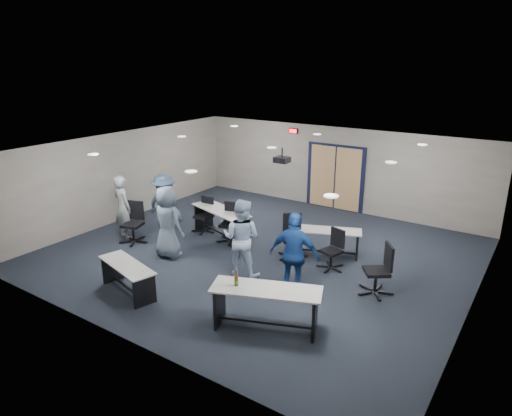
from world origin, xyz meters
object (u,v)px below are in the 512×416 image
Objects in this scene: table_back_right at (327,238)px; table_front_right at (266,301)px; chair_back_c at (293,237)px; person_navy at (295,255)px; person_plaid at (167,222)px; chair_back_a at (204,215)px; person_lightblue at (241,238)px; chair_loose_left at (132,223)px; person_back at (165,206)px; chair_back_b at (230,223)px; table_front_left at (127,273)px; chair_back_d at (331,250)px; person_gray at (123,207)px; chair_loose_right at (377,269)px; table_back_left at (221,218)px.

table_front_right is at bearing -104.60° from table_back_right.
person_navy reaches higher than chair_back_c.
person_navy reaches higher than table_back_right.
person_plaid is at bearing -10.89° from person_navy.
chair_back_a is 0.55× the size of person_lightblue.
person_back is at bearing 42.93° from chair_loose_left.
chair_loose_left is at bearing -13.37° from person_lightblue.
table_front_right is 1.98× the size of chair_back_b.
person_back is at bearing -27.65° from person_lightblue.
table_front_left is at bearing 21.29° from person_navy.
chair_back_c is at bearing 74.49° from table_front_left.
person_lightblue is (-1.57, -1.45, 0.43)m from chair_back_d.
chair_back_a is at bearing -47.16° from person_lightblue.
table_front_right is 5.92m from person_gray.
person_lightblue and person_navy have the same top height.
chair_loose_right reaches higher than table_back_right.
table_front_right is at bearing -39.81° from chair_back_a.
person_lightblue reaches higher than chair_back_d.
person_back is at bearing -155.30° from chair_back_d.
chair_back_d is at bearing 62.78° from table_front_left.
table_front_right is 1.16× the size of person_plaid.
table_back_left is 2.48m from person_lightblue.
person_lightblue is 1.45m from person_navy.
person_plaid is (-5.02, -1.02, 0.36)m from chair_loose_right.
table_front_right is 2.19× the size of chair_back_d.
person_plaid reaches higher than person_gray.
table_back_left is at bearing 142.12° from chair_back_c.
table_front_left is at bearing 153.25° from person_gray.
person_navy is at bearing 47.09° from table_front_left.
person_gray is (-2.53, 2.10, 0.44)m from table_front_left.
chair_back_b is at bearing -154.41° from person_back.
person_navy is at bearing -26.48° from chair_back_a.
chair_back_a is 1.04× the size of chair_back_d.
person_gray is at bearing 162.57° from chair_back_c.
chair_loose_left reaches higher than chair_back_c.
table_back_left is at bearing -4.82° from chair_back_a.
table_back_right is (-0.49, 3.66, -0.10)m from table_front_right.
chair_back_b reaches higher than table_back_left.
chair_loose_right is at bearing -164.00° from person_plaid.
table_front_right and chair_loose_right have the same top height.
chair_loose_right reaches higher than chair_back_d.
chair_loose_right is at bearing 7.74° from table_back_left.
chair_back_d is at bearing 13.94° from table_back_left.
table_back_left is at bearing -166.30° from chair_back_d.
table_back_right is 0.96× the size of person_plaid.
chair_back_c reaches higher than chair_back_d.
person_gray is at bearing 148.35° from chair_loose_left.
chair_loose_left is 0.61× the size of person_lightblue.
chair_back_d is (0.43, -0.68, 0.02)m from table_back_right.
chair_back_a is at bearing 154.63° from chair_back_b.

